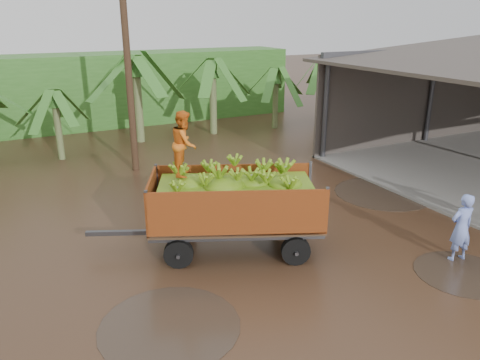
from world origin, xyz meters
name	(u,v)px	position (x,y,z in m)	size (l,w,h in m)	color
ground	(287,244)	(0.00, 0.00, 0.00)	(100.00, 100.00, 0.00)	black
hedge_north	(85,91)	(-2.00, 16.00, 1.80)	(22.00, 3.00, 3.60)	#2D661E
banana_trailer	(234,202)	(-1.26, 0.43, 1.23)	(5.51, 3.39, 3.38)	#A94818
man_blue	(461,228)	(3.12, -2.44, 0.82)	(0.60, 0.39, 1.64)	#798EDC
utility_pole	(127,60)	(-1.76, 7.63, 3.96)	(1.20, 0.24, 7.82)	#47301E
banana_plants	(5,147)	(-5.92, 5.95, 1.78)	(24.56, 20.75, 3.97)	#2D661E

